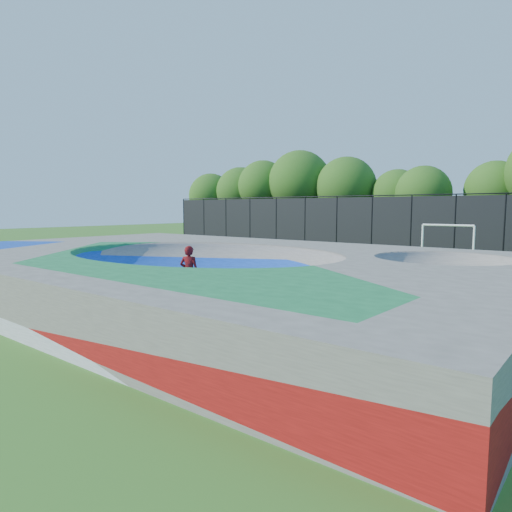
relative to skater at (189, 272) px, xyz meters
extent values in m
plane|color=#2D601A|center=(-0.56, 1.08, -0.91)|extent=(120.00, 120.00, 0.00)
cube|color=gray|center=(-0.56, 1.08, -0.16)|extent=(22.00, 14.00, 1.50)
imported|color=#B70E0E|center=(0.00, 0.00, 0.00)|extent=(0.78, 0.68, 1.81)
cube|color=black|center=(0.00, 0.00, -0.88)|extent=(0.80, 0.53, 0.05)
cylinder|color=white|center=(1.44, 18.69, 0.10)|extent=(0.12, 0.12, 2.02)
cylinder|color=white|center=(4.47, 18.69, 0.10)|extent=(0.12, 0.12, 2.02)
cylinder|color=white|center=(2.95, 18.69, 1.12)|extent=(3.03, 0.12, 0.12)
cylinder|color=black|center=(-24.56, 22.08, 1.09)|extent=(0.09, 0.09, 4.00)
cylinder|color=black|center=(-21.56, 22.08, 1.09)|extent=(0.09, 0.09, 4.00)
cylinder|color=black|center=(-18.56, 22.08, 1.09)|extent=(0.09, 0.09, 4.00)
cylinder|color=black|center=(-15.56, 22.08, 1.09)|extent=(0.09, 0.09, 4.00)
cylinder|color=black|center=(-12.56, 22.08, 1.09)|extent=(0.09, 0.09, 4.00)
cylinder|color=black|center=(-9.56, 22.08, 1.09)|extent=(0.09, 0.09, 4.00)
cylinder|color=black|center=(-6.56, 22.08, 1.09)|extent=(0.09, 0.09, 4.00)
cylinder|color=black|center=(-3.56, 22.08, 1.09)|extent=(0.09, 0.09, 4.00)
cylinder|color=black|center=(-0.56, 22.08, 1.09)|extent=(0.09, 0.09, 4.00)
cylinder|color=black|center=(2.44, 22.08, 1.09)|extent=(0.09, 0.09, 4.00)
cylinder|color=black|center=(5.44, 22.08, 1.09)|extent=(0.09, 0.09, 4.00)
cube|color=black|center=(-0.56, 22.08, 1.09)|extent=(48.00, 0.03, 3.80)
cylinder|color=black|center=(-0.56, 22.08, 3.09)|extent=(48.00, 0.08, 0.08)
cylinder|color=#443522|center=(-24.29, 25.90, 0.40)|extent=(0.44, 0.44, 2.62)
sphere|color=#285616|center=(-24.29, 25.90, 3.53)|extent=(4.84, 4.84, 4.84)
cylinder|color=#443522|center=(-20.48, 26.46, 0.54)|extent=(0.44, 0.44, 2.89)
sphere|color=#285616|center=(-20.48, 26.46, 3.90)|extent=(5.12, 5.12, 5.12)
cylinder|color=#443522|center=(-17.02, 25.91, 0.81)|extent=(0.44, 0.44, 3.43)
sphere|color=#285616|center=(-17.02, 25.91, 4.40)|extent=(5.00, 5.00, 5.00)
cylinder|color=#443522|center=(-13.11, 26.59, 0.75)|extent=(0.44, 0.44, 3.30)
sphere|color=#285616|center=(-13.11, 26.59, 4.65)|extent=(5.99, 5.99, 5.99)
cylinder|color=#443522|center=(-8.46, 27.16, 0.54)|extent=(0.44, 0.44, 2.89)
sphere|color=#285616|center=(-8.46, 27.16, 4.04)|extent=(5.48, 5.48, 5.48)
cylinder|color=#443522|center=(-4.00, 27.94, 0.40)|extent=(0.44, 0.44, 2.62)
sphere|color=#285616|center=(-4.00, 27.94, 3.33)|extent=(4.31, 4.31, 4.31)
cylinder|color=#443522|center=(-1.18, 26.19, 0.40)|extent=(0.44, 0.44, 2.61)
sphere|color=#285616|center=(-1.18, 26.19, 3.33)|extent=(4.33, 4.33, 4.33)
cylinder|color=#443522|center=(3.55, 28.06, 0.51)|extent=(0.44, 0.44, 2.83)
sphere|color=#285616|center=(3.55, 28.06, 3.56)|extent=(4.35, 4.35, 4.35)
camera|label=1|loc=(11.28, -10.45, 2.15)|focal=32.00mm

